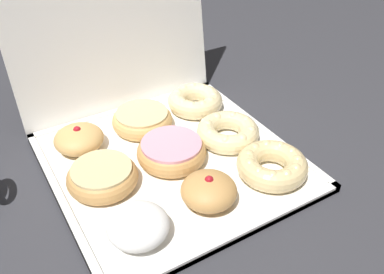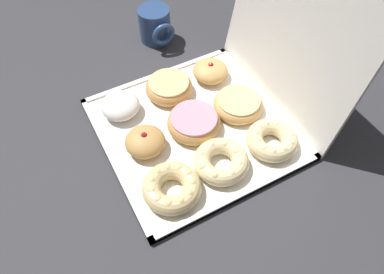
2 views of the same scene
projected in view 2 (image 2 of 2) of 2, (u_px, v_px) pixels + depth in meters
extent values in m
plane|color=#333338|center=(194.00, 131.00, 0.85)|extent=(3.00, 3.00, 0.00)
cube|color=white|center=(194.00, 129.00, 0.85)|extent=(0.40, 0.40, 0.01)
cube|color=white|center=(113.00, 162.00, 0.79)|extent=(0.40, 0.01, 0.01)
cube|color=white|center=(264.00, 99.00, 0.90)|extent=(0.40, 0.01, 0.01)
cube|color=white|center=(157.00, 76.00, 0.95)|extent=(0.01, 0.40, 0.01)
cube|color=white|center=(240.00, 196.00, 0.74)|extent=(0.01, 0.40, 0.01)
cube|color=white|center=(294.00, 31.00, 0.77)|extent=(0.40, 0.07, 0.39)
ellipsoid|color=white|center=(120.00, 106.00, 0.86)|extent=(0.09, 0.09, 0.05)
ellipsoid|color=tan|center=(145.00, 142.00, 0.79)|extent=(0.09, 0.09, 0.05)
sphere|color=#B21923|center=(144.00, 136.00, 0.77)|extent=(0.01, 0.01, 0.01)
torus|color=#EACC8C|center=(172.00, 188.00, 0.73)|extent=(0.12, 0.12, 0.04)
sphere|color=#EACC8C|center=(181.00, 201.00, 0.70)|extent=(0.02, 0.02, 0.02)
sphere|color=#EACC8C|center=(190.00, 194.00, 0.71)|extent=(0.02, 0.02, 0.02)
sphere|color=#EACC8C|center=(192.00, 184.00, 0.72)|extent=(0.02, 0.02, 0.02)
sphere|color=#EACC8C|center=(188.00, 174.00, 0.73)|extent=(0.02, 0.02, 0.02)
sphere|color=#EACC8C|center=(179.00, 169.00, 0.74)|extent=(0.02, 0.02, 0.02)
sphere|color=#EACC8C|center=(168.00, 168.00, 0.74)|extent=(0.02, 0.02, 0.02)
sphere|color=#EACC8C|center=(158.00, 172.00, 0.74)|extent=(0.02, 0.02, 0.02)
sphere|color=#EACC8C|center=(152.00, 181.00, 0.73)|extent=(0.02, 0.02, 0.02)
sphere|color=#EACC8C|center=(152.00, 191.00, 0.71)|extent=(0.02, 0.02, 0.02)
sphere|color=#EACC8C|center=(158.00, 200.00, 0.70)|extent=(0.02, 0.02, 0.02)
sphere|color=#EACC8C|center=(169.00, 204.00, 0.70)|extent=(0.02, 0.02, 0.02)
torus|color=tan|center=(169.00, 88.00, 0.90)|extent=(0.12, 0.12, 0.04)
cylinder|color=#EACC8C|center=(169.00, 83.00, 0.89)|extent=(0.10, 0.10, 0.01)
torus|color=tan|center=(196.00, 123.00, 0.83)|extent=(0.12, 0.12, 0.04)
cylinder|color=pink|center=(196.00, 118.00, 0.82)|extent=(0.10, 0.10, 0.01)
torus|color=beige|center=(220.00, 162.00, 0.77)|extent=(0.12, 0.12, 0.04)
sphere|color=beige|center=(231.00, 174.00, 0.74)|extent=(0.02, 0.02, 0.02)
sphere|color=beige|center=(239.00, 164.00, 0.75)|extent=(0.02, 0.02, 0.02)
sphere|color=beige|center=(237.00, 152.00, 0.77)|extent=(0.02, 0.02, 0.02)
sphere|color=beige|center=(225.00, 144.00, 0.78)|extent=(0.02, 0.02, 0.02)
sphere|color=beige|center=(210.00, 146.00, 0.78)|extent=(0.02, 0.02, 0.02)
sphere|color=beige|center=(201.00, 155.00, 0.77)|extent=(0.02, 0.02, 0.02)
sphere|color=beige|center=(203.00, 167.00, 0.75)|extent=(0.02, 0.02, 0.02)
sphere|color=beige|center=(215.00, 175.00, 0.74)|extent=(0.02, 0.02, 0.02)
ellipsoid|color=tan|center=(210.00, 71.00, 0.93)|extent=(0.09, 0.09, 0.04)
sphere|color=#B21923|center=(211.00, 65.00, 0.91)|extent=(0.01, 0.01, 0.01)
torus|color=tan|center=(238.00, 104.00, 0.87)|extent=(0.12, 0.12, 0.03)
cylinder|color=#EACC8C|center=(238.00, 100.00, 0.85)|extent=(0.10, 0.10, 0.01)
torus|color=beige|center=(272.00, 140.00, 0.80)|extent=(0.11, 0.11, 0.04)
sphere|color=beige|center=(283.00, 150.00, 0.77)|extent=(0.02, 0.02, 0.02)
sphere|color=beige|center=(290.00, 144.00, 0.78)|extent=(0.02, 0.02, 0.02)
sphere|color=beige|center=(290.00, 136.00, 0.79)|extent=(0.02, 0.02, 0.02)
sphere|color=beige|center=(285.00, 129.00, 0.81)|extent=(0.02, 0.02, 0.02)
sphere|color=beige|center=(277.00, 124.00, 0.81)|extent=(0.02, 0.02, 0.02)
sphere|color=beige|center=(267.00, 124.00, 0.81)|extent=(0.02, 0.02, 0.02)
sphere|color=beige|center=(259.00, 127.00, 0.81)|extent=(0.02, 0.02, 0.02)
sphere|color=beige|center=(255.00, 134.00, 0.80)|extent=(0.02, 0.02, 0.02)
sphere|color=beige|center=(257.00, 142.00, 0.78)|extent=(0.02, 0.02, 0.02)
sphere|color=beige|center=(264.00, 149.00, 0.77)|extent=(0.02, 0.02, 0.02)
sphere|color=beige|center=(274.00, 152.00, 0.77)|extent=(0.02, 0.02, 0.02)
cylinder|color=navy|center=(155.00, 24.00, 1.02)|extent=(0.09, 0.09, 0.09)
cylinder|color=black|center=(153.00, 12.00, 0.99)|extent=(0.08, 0.08, 0.01)
torus|color=navy|center=(164.00, 35.00, 0.99)|extent=(0.01, 0.06, 0.06)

